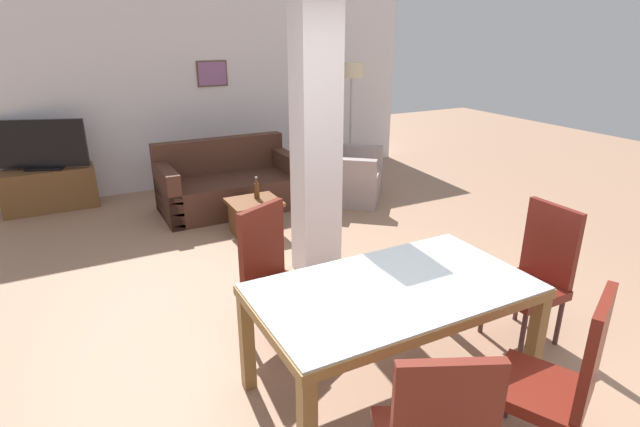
{
  "coord_description": "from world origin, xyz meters",
  "views": [
    {
      "loc": [
        -1.65,
        -2.16,
        2.23
      ],
      "look_at": [
        0.0,
        0.97,
        0.9
      ],
      "focal_mm": 28.0,
      "sensor_mm": 36.0,
      "label": 1
    }
  ],
  "objects_px": {
    "dining_table": "(393,307)",
    "tv_stand": "(50,189)",
    "coffee_table": "(255,217)",
    "dining_chair_near_right": "(561,377)",
    "dining_chair_far_left": "(275,273)",
    "sofa": "(229,186)",
    "armchair": "(345,177)",
    "dining_chair_head_right": "(535,271)",
    "floor_lamp": "(352,81)",
    "bottle": "(257,190)",
    "tv_screen": "(41,145)"
  },
  "relations": [
    {
      "from": "dining_table",
      "to": "floor_lamp",
      "type": "height_order",
      "value": "floor_lamp"
    },
    {
      "from": "dining_chair_near_right",
      "to": "dining_table",
      "type": "bearing_deg",
      "value": 90.0
    },
    {
      "from": "armchair",
      "to": "sofa",
      "type": "bearing_deg",
      "value": -63.37
    },
    {
      "from": "sofa",
      "to": "dining_table",
      "type": "bearing_deg",
      "value": 87.26
    },
    {
      "from": "dining_chair_near_right",
      "to": "dining_chair_head_right",
      "type": "relative_size",
      "value": 1.0
    },
    {
      "from": "dining_chair_far_left",
      "to": "bottle",
      "type": "xyz_separation_m",
      "value": [
        0.65,
        2.07,
        -0.05
      ]
    },
    {
      "from": "coffee_table",
      "to": "tv_stand",
      "type": "xyz_separation_m",
      "value": [
        -2.04,
        1.99,
        0.06
      ]
    },
    {
      "from": "dining_chair_near_right",
      "to": "tv_stand",
      "type": "xyz_separation_m",
      "value": [
        -2.31,
        5.75,
        -0.28
      ]
    },
    {
      "from": "dining_chair_near_right",
      "to": "dining_chair_head_right",
      "type": "xyz_separation_m",
      "value": [
        0.86,
        0.89,
        0.0
      ]
    },
    {
      "from": "coffee_table",
      "to": "tv_screen",
      "type": "distance_m",
      "value": 2.92
    },
    {
      "from": "tv_stand",
      "to": "tv_screen",
      "type": "distance_m",
      "value": 0.57
    },
    {
      "from": "dining_chair_head_right",
      "to": "dining_table",
      "type": "bearing_deg",
      "value": 90.0
    },
    {
      "from": "dining_chair_far_left",
      "to": "tv_stand",
      "type": "bearing_deg",
      "value": -96.14
    },
    {
      "from": "dining_chair_head_right",
      "to": "tv_stand",
      "type": "distance_m",
      "value": 5.81
    },
    {
      "from": "sofa",
      "to": "armchair",
      "type": "relative_size",
      "value": 1.38
    },
    {
      "from": "dining_chair_near_right",
      "to": "armchair",
      "type": "relative_size",
      "value": 0.83
    },
    {
      "from": "dining_table",
      "to": "tv_screen",
      "type": "height_order",
      "value": "tv_screen"
    },
    {
      "from": "dining_chair_near_right",
      "to": "coffee_table",
      "type": "distance_m",
      "value": 3.78
    },
    {
      "from": "tv_stand",
      "to": "sofa",
      "type": "bearing_deg",
      "value": -26.07
    },
    {
      "from": "coffee_table",
      "to": "sofa",
      "type": "bearing_deg",
      "value": 88.71
    },
    {
      "from": "armchair",
      "to": "floor_lamp",
      "type": "bearing_deg",
      "value": -174.44
    },
    {
      "from": "dining_chair_head_right",
      "to": "dining_chair_far_left",
      "type": "height_order",
      "value": "same"
    },
    {
      "from": "tv_stand",
      "to": "dining_chair_far_left",
      "type": "bearing_deg",
      "value": -69.99
    },
    {
      "from": "bottle",
      "to": "tv_stand",
      "type": "distance_m",
      "value": 2.86
    },
    {
      "from": "dining_chair_far_left",
      "to": "bottle",
      "type": "bearing_deg",
      "value": -133.58
    },
    {
      "from": "sofa",
      "to": "coffee_table",
      "type": "xyz_separation_m",
      "value": [
        -0.02,
        -0.98,
        -0.09
      ]
    },
    {
      "from": "dining_table",
      "to": "bottle",
      "type": "bearing_deg",
      "value": 85.65
    },
    {
      "from": "dining_table",
      "to": "tv_stand",
      "type": "bearing_deg",
      "value": 111.15
    },
    {
      "from": "dining_chair_near_right",
      "to": "sofa",
      "type": "height_order",
      "value": "dining_chair_near_right"
    },
    {
      "from": "dining_table",
      "to": "bottle",
      "type": "relative_size",
      "value": 6.8
    },
    {
      "from": "dining_chair_near_right",
      "to": "sofa",
      "type": "xyz_separation_m",
      "value": [
        -0.24,
        4.74,
        -0.25
      ]
    },
    {
      "from": "tv_screen",
      "to": "floor_lamp",
      "type": "distance_m",
      "value": 4.35
    },
    {
      "from": "coffee_table",
      "to": "tv_stand",
      "type": "bearing_deg",
      "value": 135.71
    },
    {
      "from": "dining_chair_head_right",
      "to": "floor_lamp",
      "type": "bearing_deg",
      "value": -14.08
    },
    {
      "from": "dining_table",
      "to": "tv_stand",
      "type": "relative_size",
      "value": 1.55
    },
    {
      "from": "dining_chair_near_right",
      "to": "armchair",
      "type": "height_order",
      "value": "dining_chair_near_right"
    },
    {
      "from": "tv_stand",
      "to": "dining_chair_near_right",
      "type": "bearing_deg",
      "value": -68.14
    },
    {
      "from": "dining_table",
      "to": "coffee_table",
      "type": "relative_size",
      "value": 3.03
    },
    {
      "from": "dining_chair_near_right",
      "to": "dining_chair_head_right",
      "type": "height_order",
      "value": "same"
    },
    {
      "from": "dining_table",
      "to": "tv_screen",
      "type": "distance_m",
      "value": 5.22
    },
    {
      "from": "dining_chair_head_right",
      "to": "floor_lamp",
      "type": "distance_m",
      "value": 4.75
    },
    {
      "from": "dining_chair_far_left",
      "to": "armchair",
      "type": "distance_m",
      "value": 3.39
    },
    {
      "from": "dining_chair_near_right",
      "to": "armchair",
      "type": "xyz_separation_m",
      "value": [
        1.29,
        4.38,
        -0.25
      ]
    },
    {
      "from": "dining_chair_far_left",
      "to": "tv_stand",
      "type": "distance_m",
      "value": 4.26
    },
    {
      "from": "coffee_table",
      "to": "tv_stand",
      "type": "height_order",
      "value": "tv_stand"
    },
    {
      "from": "coffee_table",
      "to": "tv_screen",
      "type": "height_order",
      "value": "tv_screen"
    },
    {
      "from": "dining_chair_head_right",
      "to": "dining_chair_far_left",
      "type": "xyz_separation_m",
      "value": [
        -1.71,
        0.87,
        0.0
      ]
    },
    {
      "from": "bottle",
      "to": "tv_stand",
      "type": "height_order",
      "value": "bottle"
    },
    {
      "from": "dining_chair_far_left",
      "to": "tv_screen",
      "type": "bearing_deg",
      "value": -96.14
    },
    {
      "from": "coffee_table",
      "to": "tv_screen",
      "type": "bearing_deg",
      "value": 135.71
    }
  ]
}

